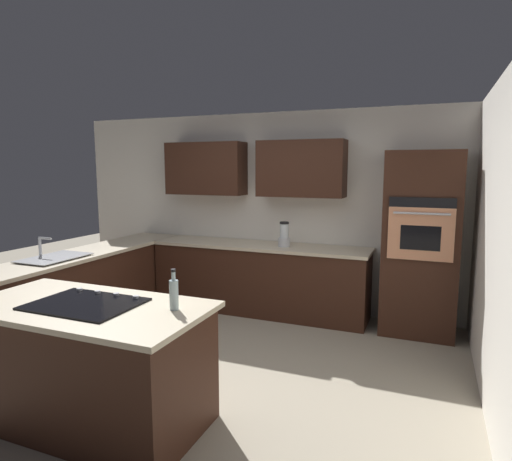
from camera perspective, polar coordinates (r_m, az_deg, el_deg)
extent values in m
plane|color=#9E937F|center=(4.39, -6.99, -17.22)|extent=(14.00, 14.00, 0.00)
cube|color=white|center=(5.92, 2.69, 2.54)|extent=(6.00, 0.10, 2.60)
cube|color=#381E14|center=(5.56, 5.90, 8.01)|extent=(1.10, 0.34, 0.70)
cube|color=#381E14|center=(6.08, -6.55, 8.01)|extent=(1.10, 0.34, 0.70)
cube|color=white|center=(3.83, 29.25, -1.55)|extent=(0.10, 4.00, 2.60)
cube|color=#381E14|center=(5.75, 0.42, -6.42)|extent=(2.80, 0.60, 0.86)
cube|color=beige|center=(5.66, 0.43, -2.01)|extent=(2.84, 0.64, 0.04)
cube|color=#381E14|center=(5.69, -20.65, -7.12)|extent=(0.60, 2.90, 0.86)
cube|color=beige|center=(5.59, -20.88, -2.67)|extent=(0.64, 2.94, 0.04)
cube|color=#381E14|center=(3.59, -20.98, -16.18)|extent=(1.72, 0.84, 0.86)
cube|color=beige|center=(3.43, -21.36, -9.30)|extent=(1.80, 0.92, 0.04)
cube|color=#381E14|center=(5.25, 20.65, -1.65)|extent=(0.80, 0.60, 2.06)
cube|color=tan|center=(4.91, 20.64, -0.44)|extent=(0.66, 0.03, 0.56)
cube|color=black|center=(4.91, 20.61, -0.92)|extent=(0.40, 0.01, 0.26)
cube|color=black|center=(4.88, 20.83, 3.40)|extent=(0.66, 0.02, 0.11)
cylinder|color=silver|center=(4.85, 20.75, 2.08)|extent=(0.56, 0.02, 0.02)
cube|color=#515456|center=(5.34, -23.45, -2.99)|extent=(0.40, 0.30, 0.02)
cube|color=#515456|center=(5.12, -26.15, -3.62)|extent=(0.40, 0.30, 0.02)
cube|color=#B7BABF|center=(5.23, -24.78, -3.20)|extent=(0.46, 0.70, 0.01)
cylinder|color=#B7BABF|center=(5.36, -26.30, -2.02)|extent=(0.03, 0.03, 0.22)
cylinder|color=#B7BABF|center=(5.28, -25.80, -0.92)|extent=(0.18, 0.02, 0.02)
cube|color=black|center=(3.43, -21.39, -8.87)|extent=(0.76, 0.56, 0.01)
cylinder|color=#B2B2B7|center=(3.42, -15.40, -8.34)|extent=(0.04, 0.04, 0.02)
cylinder|color=#B2B2B7|center=(3.53, -17.74, -7.92)|extent=(0.04, 0.04, 0.02)
cylinder|color=#B2B2B7|center=(3.64, -19.94, -7.52)|extent=(0.04, 0.04, 0.02)
cylinder|color=#B2B2B7|center=(3.76, -22.00, -7.13)|extent=(0.04, 0.04, 0.02)
cylinder|color=silver|center=(5.49, 3.69, -1.53)|extent=(0.15, 0.15, 0.11)
cylinder|color=silver|center=(5.47, 3.70, -0.05)|extent=(0.11, 0.11, 0.18)
cylinder|color=black|center=(5.46, 3.71, 1.00)|extent=(0.12, 0.12, 0.03)
cylinder|color=silver|center=(3.11, -10.64, -8.27)|extent=(0.06, 0.06, 0.21)
cylinder|color=silver|center=(3.08, -10.71, -5.86)|extent=(0.03, 0.03, 0.06)
cylinder|color=black|center=(3.07, -10.73, -5.14)|extent=(0.03, 0.03, 0.02)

